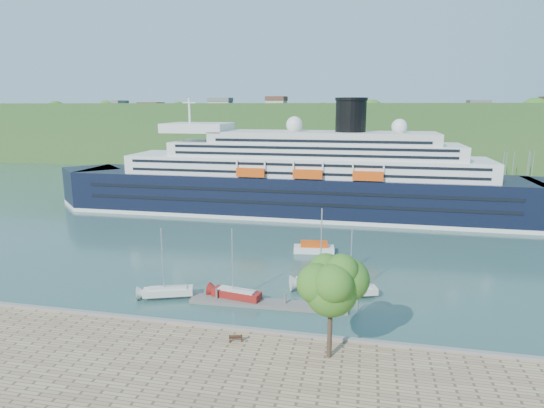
# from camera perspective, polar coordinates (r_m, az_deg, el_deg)

# --- Properties ---
(ground) EXTENTS (400.00, 400.00, 0.00)m
(ground) POSITION_cam_1_polar(r_m,az_deg,el_deg) (49.22, -7.84, -15.90)
(ground) COLOR #2E524B
(ground) RESTS_ON ground
(far_hillside) EXTENTS (400.00, 50.00, 24.00)m
(far_hillside) POSITION_cam_1_polar(r_m,az_deg,el_deg) (186.66, 7.28, 8.74)
(far_hillside) COLOR #2B5622
(far_hillside) RESTS_ON ground
(quay_coping) EXTENTS (220.00, 0.50, 0.30)m
(quay_coping) POSITION_cam_1_polar(r_m,az_deg,el_deg) (48.52, -7.97, -14.81)
(quay_coping) COLOR slate
(quay_coping) RESTS_ON promenade
(cruise_ship) EXTENTS (110.58, 16.75, 24.81)m
(cruise_ship) POSITION_cam_1_polar(r_m,az_deg,el_deg) (97.39, 2.79, 5.92)
(cruise_ship) COLOR black
(cruise_ship) RESTS_ON ground
(park_bench) EXTENTS (1.43, 0.93, 0.85)m
(park_bench) POSITION_cam_1_polar(r_m,az_deg,el_deg) (45.43, -4.59, -16.33)
(park_bench) COLOR #3E1D11
(park_bench) RESTS_ON promenade
(promenade_tree) EXTENTS (6.37, 6.37, 10.55)m
(promenade_tree) POSITION_cam_1_polar(r_m,az_deg,el_deg) (41.01, 7.37, -12.12)
(promenade_tree) COLOR #2B5B18
(promenade_tree) RESTS_ON promenade
(floating_pontoon) EXTENTS (18.81, 2.98, 0.42)m
(floating_pontoon) POSITION_cam_1_polar(r_m,az_deg,el_deg) (54.96, -0.54, -12.40)
(floating_pontoon) COLOR slate
(floating_pontoon) RESTS_ON ground
(sailboat_white_near) EXTENTS (6.81, 3.95, 8.50)m
(sailboat_white_near) POSITION_cam_1_polar(r_m,az_deg,el_deg) (56.76, -13.08, -7.51)
(sailboat_white_near) COLOR silver
(sailboat_white_near) RESTS_ON ground
(sailboat_red) EXTENTS (6.87, 2.97, 8.60)m
(sailboat_red) POSITION_cam_1_polar(r_m,az_deg,el_deg) (54.78, -4.53, -7.89)
(sailboat_red) COLOR maroon
(sailboat_red) RESTS_ON ground
(sailboat_white_far) EXTENTS (8.16, 4.64, 10.18)m
(sailboat_white_far) POSITION_cam_1_polar(r_m,az_deg,el_deg) (58.07, 6.69, -5.93)
(sailboat_white_far) COLOR silver
(sailboat_white_far) RESTS_ON ground
(tender_launch) EXTENTS (6.73, 3.05, 1.80)m
(tender_launch) POSITION_cam_1_polar(r_m,az_deg,el_deg) (73.56, 5.28, -5.39)
(tender_launch) COLOR #DE480D
(tender_launch) RESTS_ON ground
(sailboat_extra) EXTENTS (6.68, 3.83, 8.33)m
(sailboat_extra) POSITION_cam_1_polar(r_m,az_deg,el_deg) (56.45, 10.29, -7.58)
(sailboat_extra) COLOR silver
(sailboat_extra) RESTS_ON ground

